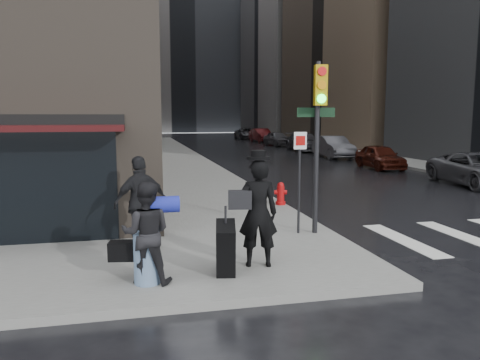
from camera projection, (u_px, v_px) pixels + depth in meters
The scene contains 18 objects.
ground at pixel (273, 263), 9.27m from camera, with size 140.00×140.00×0.00m, color black.
sidewalk_left at pixel (169, 153), 35.33m from camera, with size 4.00×50.00×0.15m, color slate.
sidewalk_right at pixel (335, 150), 38.32m from camera, with size 3.00×50.00×0.15m, color slate.
bldg_left_far at pixel (53, 42), 64.49m from camera, with size 22.00×20.00×26.00m, color brown.
bldg_right_far at pixel (328, 50), 69.32m from camera, with size 22.00×20.00×25.00m, color slate.
bldg_distant at pixel (179, 42), 83.73m from camera, with size 40.00×12.00×32.00m, color slate.
man_overcoat at pixel (251, 218), 8.42m from camera, with size 1.30×1.05×2.18m.
man_jeans at pixel (146, 233), 7.64m from camera, with size 1.19×0.80×1.70m.
man_greycoat at pixel (141, 203), 9.61m from camera, with size 1.23×0.83×1.94m.
traffic_light at pixel (317, 124), 10.65m from camera, with size 0.99×0.50×3.97m.
fire_hydrant at pixel (281, 195), 14.55m from camera, with size 0.41×0.31×0.71m.
parked_car_0 at pixel (479, 169), 19.37m from camera, with size 2.29×4.97×1.38m, color #494A4E.
parked_car_1 at pixel (380, 157), 25.67m from camera, with size 1.58×3.92×1.34m, color #45160D.
parked_car_2 at pixel (333, 147), 32.18m from camera, with size 1.61×4.60×1.52m, color #535358.
parked_car_3 at pixel (304, 142), 38.73m from camera, with size 2.08×5.11×1.48m, color #3F3F44.
parked_car_4 at pixel (277, 139), 45.15m from camera, with size 1.66×4.13×1.41m, color #4D4D52.
parked_car_5 at pixel (261, 135), 51.67m from camera, with size 1.59×4.57×1.51m, color #420D0F.
parked_car_6 at pixel (247, 134), 58.13m from camera, with size 2.31×5.01×1.39m, color #3A393E.
Camera 1 is at (-2.63, -8.59, 2.90)m, focal length 35.00 mm.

